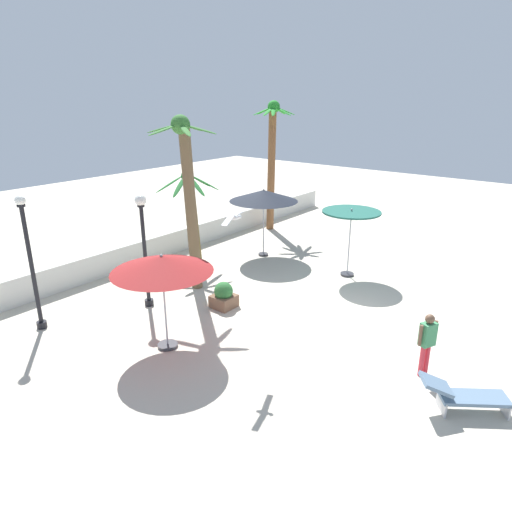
{
  "coord_description": "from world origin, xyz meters",
  "views": [
    {
      "loc": [
        -11.08,
        -5.82,
        6.4
      ],
      "look_at": [
        0.0,
        2.98,
        1.4
      ],
      "focal_mm": 32.02,
      "sensor_mm": 36.0,
      "label": 1
    }
  ],
  "objects_px": {
    "palm_tree_2": "(191,204)",
    "patio_umbrella_0": "(162,264)",
    "patio_umbrella_1": "(264,196)",
    "planter": "(224,296)",
    "palm_tree_1": "(188,189)",
    "patio_umbrella_2": "(351,217)",
    "palm_tree_0": "(272,154)",
    "guest_0": "(427,339)",
    "lamp_post_1": "(31,262)",
    "lamp_post_0": "(144,241)",
    "lounge_chair_0": "(463,395)",
    "seagull_0": "(233,217)"
  },
  "relations": [
    {
      "from": "patio_umbrella_2",
      "to": "lamp_post_0",
      "type": "height_order",
      "value": "lamp_post_0"
    },
    {
      "from": "patio_umbrella_2",
      "to": "planter",
      "type": "height_order",
      "value": "patio_umbrella_2"
    },
    {
      "from": "lounge_chair_0",
      "to": "guest_0",
      "type": "bearing_deg",
      "value": 53.39
    },
    {
      "from": "patio_umbrella_2",
      "to": "palm_tree_1",
      "type": "bearing_deg",
      "value": 141.33
    },
    {
      "from": "patio_umbrella_0",
      "to": "patio_umbrella_2",
      "type": "height_order",
      "value": "patio_umbrella_0"
    },
    {
      "from": "patio_umbrella_1",
      "to": "guest_0",
      "type": "height_order",
      "value": "patio_umbrella_1"
    },
    {
      "from": "patio_umbrella_2",
      "to": "seagull_0",
      "type": "distance_m",
      "value": 6.81
    },
    {
      "from": "lamp_post_1",
      "to": "guest_0",
      "type": "height_order",
      "value": "lamp_post_1"
    },
    {
      "from": "palm_tree_1",
      "to": "planter",
      "type": "xyz_separation_m",
      "value": [
        -0.4,
        -1.82,
        -3.15
      ]
    },
    {
      "from": "lamp_post_1",
      "to": "seagull_0",
      "type": "height_order",
      "value": "lamp_post_1"
    },
    {
      "from": "patio_umbrella_1",
      "to": "palm_tree_2",
      "type": "xyz_separation_m",
      "value": [
        -2.45,
        1.64,
        -0.11
      ]
    },
    {
      "from": "palm_tree_0",
      "to": "lamp_post_0",
      "type": "distance_m",
      "value": 10.09
    },
    {
      "from": "lamp_post_0",
      "to": "guest_0",
      "type": "distance_m",
      "value": 8.51
    },
    {
      "from": "patio_umbrella_0",
      "to": "palm_tree_2",
      "type": "xyz_separation_m",
      "value": [
        5.05,
        4.16,
        0.07
      ]
    },
    {
      "from": "palm_tree_1",
      "to": "patio_umbrella_2",
      "type": "bearing_deg",
      "value": -38.67
    },
    {
      "from": "palm_tree_1",
      "to": "patio_umbrella_0",
      "type": "bearing_deg",
      "value": -144.2
    },
    {
      "from": "patio_umbrella_2",
      "to": "palm_tree_1",
      "type": "distance_m",
      "value": 5.91
    },
    {
      "from": "patio_umbrella_0",
      "to": "guest_0",
      "type": "distance_m",
      "value": 6.69
    },
    {
      "from": "patio_umbrella_2",
      "to": "lamp_post_1",
      "type": "height_order",
      "value": "lamp_post_1"
    },
    {
      "from": "patio_umbrella_1",
      "to": "patio_umbrella_2",
      "type": "height_order",
      "value": "patio_umbrella_1"
    },
    {
      "from": "patio_umbrella_1",
      "to": "planter",
      "type": "xyz_separation_m",
      "value": [
        -4.74,
        -2.06,
        -2.17
      ]
    },
    {
      "from": "palm_tree_1",
      "to": "guest_0",
      "type": "bearing_deg",
      "value": -91.34
    },
    {
      "from": "patio_umbrella_1",
      "to": "lamp_post_1",
      "type": "bearing_deg",
      "value": 172.74
    },
    {
      "from": "patio_umbrella_2",
      "to": "lamp_post_1",
      "type": "distance_m",
      "value": 10.51
    },
    {
      "from": "patio_umbrella_0",
      "to": "planter",
      "type": "xyz_separation_m",
      "value": [
        2.75,
        0.46,
        -1.98
      ]
    },
    {
      "from": "palm_tree_0",
      "to": "planter",
      "type": "relative_size",
      "value": 7.27
    },
    {
      "from": "palm_tree_1",
      "to": "lamp_post_0",
      "type": "height_order",
      "value": "palm_tree_1"
    },
    {
      "from": "patio_umbrella_1",
      "to": "palm_tree_1",
      "type": "distance_m",
      "value": 4.46
    },
    {
      "from": "lamp_post_1",
      "to": "patio_umbrella_1",
      "type": "bearing_deg",
      "value": -7.26
    },
    {
      "from": "palm_tree_1",
      "to": "seagull_0",
      "type": "bearing_deg",
      "value": -119.35
    },
    {
      "from": "palm_tree_0",
      "to": "lamp_post_1",
      "type": "xyz_separation_m",
      "value": [
        -12.61,
        -1.07,
        -1.69
      ]
    },
    {
      "from": "lounge_chair_0",
      "to": "seagull_0",
      "type": "height_order",
      "value": "seagull_0"
    },
    {
      "from": "patio_umbrella_1",
      "to": "palm_tree_2",
      "type": "relative_size",
      "value": 0.76
    },
    {
      "from": "lamp_post_0",
      "to": "lamp_post_1",
      "type": "relative_size",
      "value": 0.93
    },
    {
      "from": "patio_umbrella_2",
      "to": "guest_0",
      "type": "xyz_separation_m",
      "value": [
        -4.7,
        -4.5,
        -1.28
      ]
    },
    {
      "from": "patio_umbrella_0",
      "to": "lamp_post_0",
      "type": "relative_size",
      "value": 0.73
    },
    {
      "from": "lamp_post_0",
      "to": "lounge_chair_0",
      "type": "relative_size",
      "value": 1.99
    },
    {
      "from": "patio_umbrella_2",
      "to": "palm_tree_0",
      "type": "relative_size",
      "value": 0.41
    },
    {
      "from": "patio_umbrella_0",
      "to": "seagull_0",
      "type": "relative_size",
      "value": 2.18
    },
    {
      "from": "palm_tree_0",
      "to": "planter",
      "type": "xyz_separation_m",
      "value": [
        -8.29,
        -4.29,
        -3.35
      ]
    },
    {
      "from": "seagull_0",
      "to": "planter",
      "type": "distance_m",
      "value": 4.21
    },
    {
      "from": "patio_umbrella_2",
      "to": "lamp_post_0",
      "type": "relative_size",
      "value": 0.71
    },
    {
      "from": "patio_umbrella_0",
      "to": "palm_tree_2",
      "type": "distance_m",
      "value": 6.54
    },
    {
      "from": "palm_tree_0",
      "to": "lounge_chair_0",
      "type": "relative_size",
      "value": 3.4
    },
    {
      "from": "palm_tree_0",
      "to": "seagull_0",
      "type": "distance_m",
      "value": 11.85
    },
    {
      "from": "patio_umbrella_1",
      "to": "palm_tree_2",
      "type": "distance_m",
      "value": 2.95
    },
    {
      "from": "palm_tree_1",
      "to": "guest_0",
      "type": "distance_m",
      "value": 8.51
    },
    {
      "from": "palm_tree_2",
      "to": "patio_umbrella_0",
      "type": "bearing_deg",
      "value": -140.46
    },
    {
      "from": "palm_tree_2",
      "to": "lamp_post_0",
      "type": "xyz_separation_m",
      "value": [
        -3.69,
        -1.73,
        -0.27
      ]
    },
    {
      "from": "patio_umbrella_1",
      "to": "planter",
      "type": "distance_m",
      "value": 5.61
    }
  ]
}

